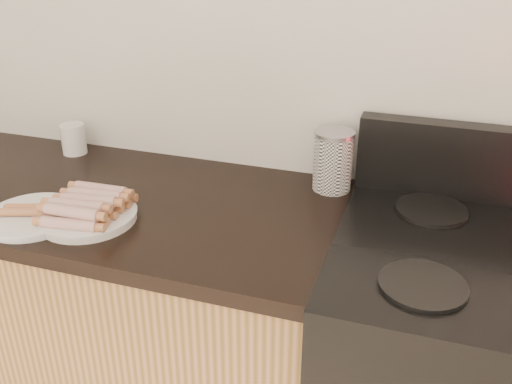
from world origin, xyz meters
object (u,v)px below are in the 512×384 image
(main_plate, at_px, (88,217))
(side_plate, at_px, (33,216))
(mug, at_px, (74,139))
(canister, at_px, (333,160))

(main_plate, distance_m, side_plate, 0.14)
(side_plate, bearing_deg, main_plate, 17.15)
(side_plate, bearing_deg, mug, 110.56)
(main_plate, bearing_deg, side_plate, -162.85)
(mug, bearing_deg, side_plate, -69.44)
(canister, distance_m, mug, 0.83)
(main_plate, height_order, side_plate, side_plate)
(side_plate, xyz_separation_m, mug, (-0.15, 0.41, 0.04))
(main_plate, relative_size, canister, 1.43)
(canister, bearing_deg, mug, 180.00)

